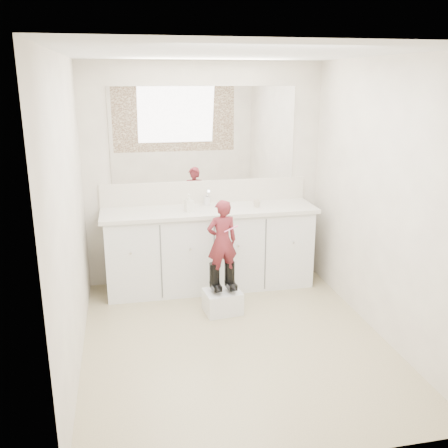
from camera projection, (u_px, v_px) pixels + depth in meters
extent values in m
plane|color=#877758|center=(235.00, 340.00, 4.40)|extent=(3.00, 3.00, 0.00)
plane|color=white|center=(236.00, 53.00, 3.72)|extent=(3.00, 3.00, 0.00)
plane|color=#BDB1A1|center=(205.00, 175.00, 5.47)|extent=(2.60, 0.00, 2.60)
plane|color=#BDB1A1|center=(299.00, 278.00, 2.65)|extent=(2.60, 0.00, 2.60)
plane|color=#BDB1A1|center=(70.00, 217.00, 3.80)|extent=(0.00, 3.00, 3.00)
plane|color=#BDB1A1|center=(382.00, 201.00, 4.31)|extent=(0.00, 3.00, 3.00)
cube|color=silver|center=(210.00, 250.00, 5.43)|extent=(2.20, 0.55, 0.85)
cube|color=beige|center=(210.00, 211.00, 5.29)|extent=(2.28, 0.58, 0.04)
cube|color=beige|center=(205.00, 192.00, 5.51)|extent=(2.28, 0.03, 0.25)
cube|color=white|center=(204.00, 134.00, 5.33)|extent=(2.00, 0.02, 1.00)
cube|color=#472819|center=(302.00, 195.00, 2.53)|extent=(2.00, 0.01, 1.20)
cylinder|color=silver|center=(207.00, 201.00, 5.42)|extent=(0.08, 0.08, 0.10)
imported|color=beige|center=(257.00, 203.00, 5.34)|extent=(0.09, 0.09, 0.08)
imported|color=silver|center=(189.00, 203.00, 5.16)|extent=(0.10, 0.10, 0.18)
cube|color=silver|center=(223.00, 302.00, 4.90)|extent=(0.38, 0.33, 0.22)
imported|color=#9E3038|center=(222.00, 241.00, 4.74)|extent=(0.32, 0.23, 0.81)
cylinder|color=pink|center=(231.00, 229.00, 4.64)|extent=(0.14, 0.03, 0.06)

